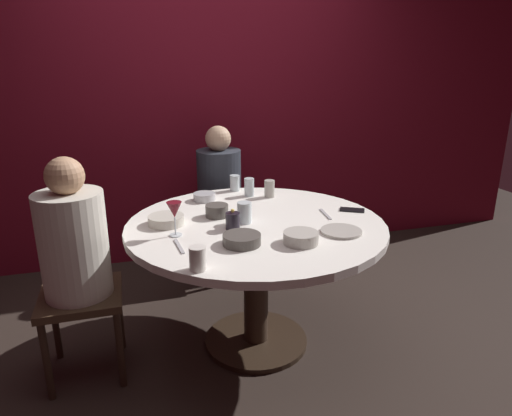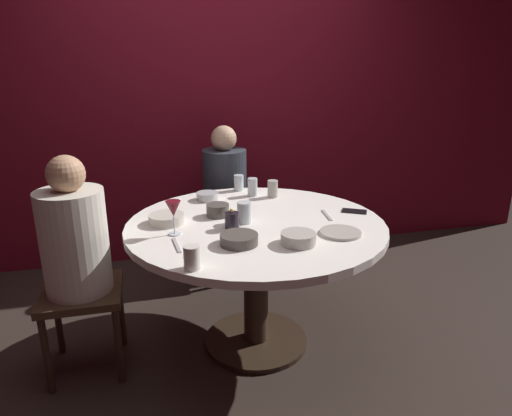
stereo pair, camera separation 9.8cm
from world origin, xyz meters
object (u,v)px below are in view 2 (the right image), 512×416
(dinner_plate, at_px, (340,233))
(bowl_small_white, at_px, (218,210))
(seated_diner_back, at_px, (225,185))
(bowl_rice_portion, at_px, (298,238))
(cup_near_candle, at_px, (239,183))
(cup_center_front, at_px, (192,257))
(bowl_salad_center, at_px, (239,239))
(seated_diner_left, at_px, (75,244))
(bowl_sauce_side, at_px, (167,219))
(cell_phone, at_px, (354,211))
(bowl_serving_large, at_px, (207,196))
(candle_holder, at_px, (232,220))
(wine_glass, at_px, (173,210))
(cup_by_left_diner, at_px, (273,189))
(cup_by_right_diner, at_px, (244,212))
(cup_far_edge, at_px, (253,187))
(dining_table, at_px, (256,247))

(dinner_plate, relative_size, bowl_small_white, 1.64)
(seated_diner_back, height_order, bowl_rice_portion, seated_diner_back)
(seated_diner_back, height_order, cup_near_candle, seated_diner_back)
(bowl_rice_portion, bearing_deg, cup_center_front, -163.87)
(bowl_salad_center, relative_size, cup_center_front, 1.76)
(seated_diner_left, relative_size, bowl_sauce_side, 6.15)
(cell_phone, relative_size, bowl_serving_large, 1.02)
(candle_holder, xyz_separation_m, bowl_small_white, (-0.04, 0.22, -0.01))
(wine_glass, relative_size, cup_near_candle, 1.67)
(seated_diner_left, distance_m, seated_diner_back, 1.34)
(bowl_sauce_side, relative_size, bowl_rice_portion, 1.12)
(candle_holder, xyz_separation_m, bowl_rice_portion, (0.27, -0.28, -0.02))
(seated_diner_left, xyz_separation_m, cup_by_left_diner, (1.15, 0.43, 0.09))
(wine_glass, bearing_deg, cup_by_right_diner, 12.94)
(bowl_salad_center, distance_m, bowl_small_white, 0.43)
(dinner_plate, distance_m, cup_by_left_diner, 0.72)
(bowl_serving_large, relative_size, cup_far_edge, 1.18)
(bowl_serving_large, height_order, bowl_rice_portion, bowl_rice_portion)
(bowl_small_white, bearing_deg, cup_by_left_diner, 35.19)
(cell_phone, relative_size, cup_center_front, 1.35)
(seated_diner_left, distance_m, cup_by_left_diner, 1.23)
(wine_glass, xyz_separation_m, bowl_salad_center, (0.29, -0.20, -0.10))
(bowl_rice_portion, relative_size, cup_center_front, 1.64)
(seated_diner_back, relative_size, cup_by_right_diner, 10.03)
(dinner_plate, xyz_separation_m, cup_near_candle, (-0.33, 0.91, 0.05))
(cell_phone, bearing_deg, cup_near_candle, -107.92)
(dinner_plate, distance_m, cell_phone, 0.38)
(candle_holder, xyz_separation_m, cup_near_candle, (0.18, 0.71, 0.01))
(dinner_plate, height_order, bowl_sauce_side, bowl_sauce_side)
(bowl_sauce_side, distance_m, cup_by_right_diner, 0.42)
(dining_table, relative_size, candle_holder, 12.70)
(cup_by_left_diner, height_order, cup_center_front, cup_by_left_diner)
(cup_far_edge, bearing_deg, bowl_salad_center, -107.98)
(seated_diner_left, height_order, cup_far_edge, seated_diner_left)
(dining_table, xyz_separation_m, bowl_salad_center, (-0.15, -0.28, 0.17))
(bowl_serving_large, bearing_deg, dinner_plate, -52.63)
(cell_phone, bearing_deg, seated_diner_left, -59.23)
(bowl_rice_portion, bearing_deg, cell_phone, 38.75)
(bowl_rice_portion, distance_m, cup_by_right_diner, 0.40)
(cup_far_edge, bearing_deg, dining_table, -101.31)
(bowl_serving_large, relative_size, cup_center_front, 1.33)
(seated_diner_left, bearing_deg, dinner_plate, -11.86)
(bowl_serving_large, bearing_deg, candle_holder, -84.49)
(bowl_rice_portion, height_order, cup_near_candle, cup_near_candle)
(bowl_sauce_side, relative_size, cup_by_right_diner, 1.66)
(seated_diner_left, bearing_deg, cup_by_left_diner, 20.65)
(bowl_small_white, distance_m, cup_far_edge, 0.44)
(bowl_rice_portion, bearing_deg, bowl_salad_center, 166.94)
(cup_by_left_diner, distance_m, cup_by_right_diner, 0.51)
(bowl_sauce_side, relative_size, cup_center_front, 1.84)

